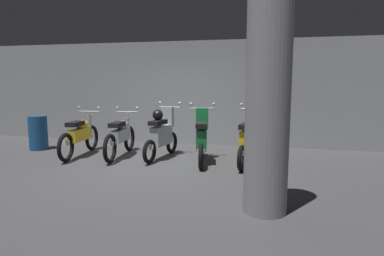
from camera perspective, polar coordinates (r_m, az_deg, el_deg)
ground_plane at (r=6.99m, az=-7.48°, el=-6.69°), size 80.00×80.00×0.00m
back_wall at (r=9.52m, az=-1.47°, el=6.05°), size 16.00×0.30×2.88m
motorbike_slot_0 at (r=8.36m, az=-18.75°, el=-1.18°), size 0.59×1.95×1.15m
motorbike_slot_1 at (r=8.00m, az=-12.22°, el=-1.34°), size 0.59×1.95×1.15m
motorbike_slot_2 at (r=7.67m, az=-5.25°, el=-1.00°), size 0.58×1.68×1.29m
motorbike_slot_3 at (r=7.24m, az=1.68°, el=-1.83°), size 0.58×1.67×1.29m
motorbike_slot_4 at (r=7.16m, az=9.69°, el=-2.06°), size 0.58×1.68×1.29m
support_pillar at (r=4.45m, az=12.92°, el=3.65°), size 0.59×0.59×2.88m
trash_bin at (r=9.51m, az=-25.02°, el=-0.75°), size 0.47×0.47×0.89m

